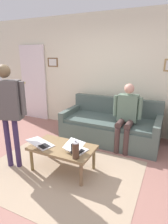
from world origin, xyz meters
name	(u,v)px	position (x,y,z in m)	size (l,w,h in m)	color
ground_plane	(62,177)	(0.00, 0.00, 0.00)	(7.68, 7.68, 0.00)	#9E695E
area_rug	(60,172)	(0.08, -0.08, 0.00)	(2.43, 1.81, 0.01)	tan
back_wall	(110,75)	(0.00, -2.20, 1.35)	(7.04, 0.11, 2.70)	#EAE3C4
interior_door	(34,83)	(2.21, -2.11, 1.02)	(0.82, 0.09, 2.05)	white
couch	(111,127)	(-0.26, -1.59, 0.30)	(2.01, 0.94, 0.88)	#505F59
coffee_table	(63,149)	(0.08, -0.18, 0.37)	(1.01, 0.58, 0.41)	olive
laptop_left	(41,144)	(0.38, -0.04, 0.46)	(0.39, 0.43, 0.13)	silver
laptop_center	(76,148)	(-0.17, -0.15, 0.46)	(0.34, 0.34, 0.16)	silver
french_press	(76,150)	(-0.26, 0.03, 0.54)	(0.12, 0.10, 0.28)	#4C3323
person_standing	(8,105)	(0.87, 0.08, 1.07)	(0.58, 0.31, 1.66)	#38284E
person_seated	(127,113)	(-0.63, -1.36, 0.73)	(0.55, 0.51, 1.28)	#493330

